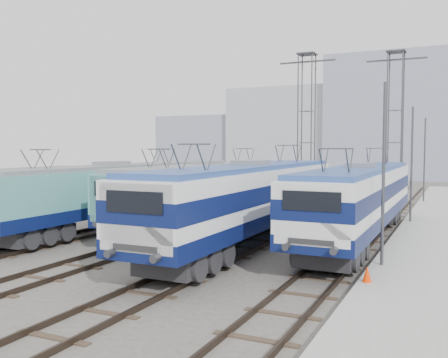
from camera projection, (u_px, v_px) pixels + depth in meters
ground at (155, 261)px, 20.30m from camera, size 160.00×160.00×0.00m
platform at (435, 244)px, 23.18m from camera, size 4.00×70.00×0.30m
locomotive_far_left at (110, 190)px, 28.19m from camera, size 2.82×17.80×3.35m
locomotive_center_left at (207, 188)px, 29.18m from camera, size 2.83×17.86×3.36m
locomotive_center_right at (250, 195)px, 23.35m from camera, size 2.96×18.73×3.52m
locomotive_far_right at (360, 195)px, 24.30m from camera, size 2.85×18.03×3.39m
catenary_tower_west at (306, 122)px, 39.74m from camera, size 4.50×1.20×12.00m
catenary_tower_east at (395, 122)px, 38.78m from camera, size 4.50×1.20×12.00m
mast_front at (383, 178)px, 18.23m from camera, size 0.12×0.12×7.00m
mast_mid at (412, 167)px, 29.06m from camera, size 0.12×0.12×7.00m
mast_rear at (424, 162)px, 39.90m from camera, size 0.12×0.12×7.00m
safety_cone at (367, 274)px, 16.05m from camera, size 0.29×0.29×0.51m
building_west at (291, 133)px, 81.79m from camera, size 18.00×12.00×14.00m
building_center at (407, 118)px, 74.00m from camera, size 22.00×14.00×18.00m
building_far_west at (204, 145)px, 88.72m from camera, size 14.00×10.00×10.00m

